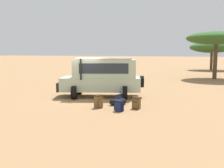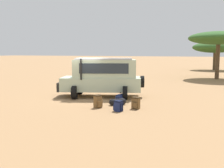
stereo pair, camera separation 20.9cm
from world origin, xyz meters
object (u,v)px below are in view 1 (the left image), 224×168
backpack_cluster_center (119,106)px  duffel_bag_soft_canvas (121,97)px  backpack_beside_front_wheel (136,103)px  backpack_near_rear_wheel (98,101)px  acacia_tree_left_mid (216,38)px  duffel_bag_low_black_case (118,102)px  safari_vehicle (102,76)px  acacia_tree_far_left (212,47)px

backpack_cluster_center → duffel_bag_soft_canvas: size_ratio=0.61×
backpack_beside_front_wheel → backpack_near_rear_wheel: size_ratio=0.89×
duffel_bag_soft_canvas → acacia_tree_left_mid: size_ratio=0.13×
duffel_bag_low_black_case → backpack_cluster_center: bearing=-66.0°
backpack_cluster_center → duffel_bag_soft_canvas: backpack_cluster_center is taller
safari_vehicle → duffel_bag_soft_canvas: 1.98m
backpack_beside_front_wheel → backpack_near_rear_wheel: (-1.84, -0.52, 0.04)m
backpack_beside_front_wheel → acacia_tree_far_left: (2.08, 31.74, 3.26)m
backpack_near_rear_wheel → acacia_tree_far_left: acacia_tree_far_left is taller
duffel_bag_low_black_case → acacia_tree_left_mid: size_ratio=0.12×
acacia_tree_left_mid → duffel_bag_low_black_case: bearing=-104.2°
backpack_cluster_center → acacia_tree_left_mid: bearing=78.7°
backpack_near_rear_wheel → backpack_cluster_center: bearing=-14.5°
backpack_near_rear_wheel → safari_vehicle: bearing=111.7°
safari_vehicle → duffel_bag_low_black_case: safari_vehicle is taller
backpack_cluster_center → duffel_bag_low_black_case: size_ratio=0.65×
duffel_bag_low_black_case → acacia_tree_left_mid: 17.80m
backpack_beside_front_wheel → backpack_near_rear_wheel: bearing=-164.3°
backpack_near_rear_wheel → duffel_bag_soft_canvas: size_ratio=0.78×
duffel_bag_soft_canvas → acacia_tree_left_mid: 16.59m
backpack_near_rear_wheel → acacia_tree_far_left: 32.65m
backpack_cluster_center → acacia_tree_left_mid: size_ratio=0.08×
safari_vehicle → backpack_near_rear_wheel: safari_vehicle is taller
backpack_beside_front_wheel → duffel_bag_soft_canvas: 2.49m
backpack_cluster_center → duffel_bag_low_black_case: (-0.60, 1.35, -0.08)m
backpack_beside_front_wheel → duffel_bag_low_black_case: bearing=156.7°
duffel_bag_soft_canvas → acacia_tree_left_mid: acacia_tree_left_mid is taller
backpack_near_rear_wheel → duffel_bag_low_black_case: size_ratio=0.84×
backpack_beside_front_wheel → backpack_cluster_center: 1.03m
acacia_tree_far_left → duffel_bag_low_black_case: bearing=-96.0°
acacia_tree_far_left → acacia_tree_left_mid: 14.46m
backpack_near_rear_wheel → duffel_bag_soft_canvas: 2.45m
backpack_beside_front_wheel → backpack_cluster_center: bearing=-124.7°
backpack_beside_front_wheel → acacia_tree_far_left: size_ratio=0.09×
backpack_near_rear_wheel → duffel_bag_low_black_case: 1.23m
safari_vehicle → backpack_beside_front_wheel: safari_vehicle is taller
safari_vehicle → backpack_cluster_center: size_ratio=10.51×
acacia_tree_left_mid → backpack_cluster_center: bearing=-101.3°
safari_vehicle → backpack_near_rear_wheel: size_ratio=8.18×
backpack_beside_front_wheel → acacia_tree_left_mid: acacia_tree_left_mid is taller
safari_vehicle → acacia_tree_far_left: bearing=80.0°
safari_vehicle → backpack_cluster_center: safari_vehicle is taller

